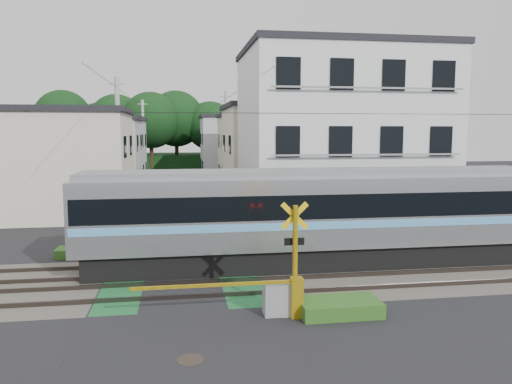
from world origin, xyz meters
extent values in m
plane|color=black|center=(0.00, 0.00, 0.00)|extent=(120.00, 120.00, 0.00)
cube|color=#47423A|center=(0.00, 0.00, 0.00)|extent=(120.00, 6.00, 0.00)
cube|color=black|center=(0.00, 0.00, 0.01)|extent=(5.20, 120.00, 0.00)
cube|color=#145126|center=(-1.90, 0.00, 0.01)|extent=(1.30, 6.00, 0.00)
cube|color=#145126|center=(1.90, 0.00, 0.01)|extent=(1.30, 6.00, 0.00)
cube|color=#3F3833|center=(0.00, -1.90, 0.07)|extent=(120.00, 0.08, 0.14)
cube|color=#3F3833|center=(0.00, -0.50, 0.07)|extent=(120.00, 0.08, 0.14)
cube|color=#3F3833|center=(0.00, 0.50, 0.07)|extent=(120.00, 0.08, 0.14)
cube|color=#3F3833|center=(0.00, 1.90, 0.07)|extent=(120.00, 0.08, 0.14)
cube|color=black|center=(4.92, 1.20, 0.43)|extent=(16.48, 2.27, 0.86)
cube|color=black|center=(-1.09, 1.20, 0.29)|extent=(2.29, 2.10, 0.57)
cube|color=black|center=(10.93, 1.20, 0.29)|extent=(2.29, 2.10, 0.57)
cube|color=#AEB3B8|center=(4.92, 1.20, 2.10)|extent=(17.17, 2.67, 2.48)
cube|color=black|center=(4.92, 1.20, 2.40)|extent=(16.90, 2.71, 0.84)
cube|color=#549BD3|center=(4.92, 1.20, 1.75)|extent=(17.00, 2.70, 0.27)
cube|color=slate|center=(4.92, 1.20, 3.45)|extent=(16.83, 2.19, 0.23)
cube|color=black|center=(-3.62, 1.20, 2.47)|extent=(0.10, 2.30, 1.49)
cylinder|color=yellow|center=(3.00, -3.60, 1.50)|extent=(0.14, 0.14, 3.00)
cube|color=yellow|center=(3.00, -3.50, 2.70)|extent=(0.77, 0.05, 0.77)
cube|color=yellow|center=(3.00, -3.50, 2.70)|extent=(0.77, 0.05, 0.77)
cube|color=black|center=(3.00, -3.50, 2.00)|extent=(0.55, 0.05, 0.20)
sphere|color=#FF0C07|center=(2.84, -3.44, 2.00)|extent=(0.16, 0.16, 0.16)
sphere|color=#FF0C07|center=(3.16, -3.44, 2.00)|extent=(0.16, 0.16, 0.16)
cube|color=gray|center=(2.50, -3.60, 0.45)|extent=(0.70, 0.50, 0.90)
cube|color=yellow|center=(3.00, -3.85, 0.55)|extent=(0.30, 0.30, 1.10)
cube|color=yellow|center=(0.75, -3.85, 1.00)|extent=(4.20, 0.08, 0.08)
cylinder|color=yellow|center=(-3.00, 3.60, 1.50)|extent=(0.14, 0.14, 3.00)
cube|color=yellow|center=(-3.00, 3.50, 2.70)|extent=(0.77, 0.05, 0.77)
cube|color=yellow|center=(-3.00, 3.50, 2.70)|extent=(0.77, 0.05, 0.77)
cube|color=black|center=(-3.00, 3.50, 2.00)|extent=(0.55, 0.05, 0.20)
sphere|color=#FF0C07|center=(-3.16, 3.44, 2.00)|extent=(0.16, 0.16, 0.16)
sphere|color=#FF0C07|center=(-2.84, 3.44, 2.00)|extent=(0.16, 0.16, 0.16)
cube|color=gray|center=(-2.50, 3.60, 0.45)|extent=(0.70, 0.50, 0.90)
cube|color=yellow|center=(-3.00, 3.85, 0.55)|extent=(0.30, 0.30, 1.10)
cube|color=yellow|center=(-0.75, 3.85, 1.00)|extent=(4.20, 0.08, 0.08)
cube|color=silver|center=(8.50, 9.50, 4.50)|extent=(10.00, 8.00, 9.00)
cube|color=black|center=(8.50, 9.50, 9.15)|extent=(10.20, 8.16, 0.30)
cube|color=black|center=(4.80, 5.47, 1.50)|extent=(1.10, 0.06, 1.40)
cube|color=black|center=(7.25, 5.47, 1.50)|extent=(1.10, 0.06, 1.40)
cube|color=black|center=(9.70, 5.47, 1.50)|extent=(1.10, 0.06, 1.40)
cube|color=black|center=(12.15, 5.47, 1.50)|extent=(1.10, 0.06, 1.40)
cube|color=gray|center=(8.50, 5.25, 0.90)|extent=(9.00, 0.06, 0.08)
cube|color=black|center=(4.80, 5.47, 4.50)|extent=(1.10, 0.06, 1.40)
cube|color=black|center=(7.25, 5.47, 4.50)|extent=(1.10, 0.06, 1.40)
cube|color=black|center=(9.70, 5.47, 4.50)|extent=(1.10, 0.06, 1.40)
cube|color=black|center=(12.15, 5.47, 4.50)|extent=(1.10, 0.06, 1.40)
cube|color=gray|center=(8.50, 5.25, 3.90)|extent=(9.00, 0.06, 0.08)
cube|color=black|center=(4.80, 5.47, 7.50)|extent=(1.10, 0.06, 1.40)
cube|color=black|center=(7.25, 5.47, 7.50)|extent=(1.10, 0.06, 1.40)
cube|color=black|center=(9.70, 5.47, 7.50)|extent=(1.10, 0.06, 1.40)
cube|color=black|center=(12.15, 5.47, 7.50)|extent=(1.10, 0.06, 1.40)
cube|color=gray|center=(8.50, 5.25, 6.90)|extent=(9.00, 0.06, 0.08)
cube|color=beige|center=(-6.50, 14.00, 3.00)|extent=(7.00, 7.00, 6.00)
cube|color=black|center=(-6.50, 14.00, 6.15)|extent=(7.35, 7.35, 0.30)
cube|color=black|center=(-2.97, 12.25, 1.30)|extent=(0.06, 1.00, 1.20)
cube|color=black|center=(-2.97, 15.75, 1.30)|extent=(0.06, 1.00, 1.20)
cube|color=black|center=(-2.97, 12.25, 4.10)|extent=(0.06, 1.00, 1.20)
cube|color=black|center=(-2.97, 15.75, 4.10)|extent=(0.06, 1.00, 1.20)
cube|color=beige|center=(6.80, 18.00, 3.25)|extent=(7.00, 8.00, 6.50)
cube|color=black|center=(6.80, 18.00, 6.65)|extent=(7.35, 8.40, 0.30)
cube|color=black|center=(3.27, 16.00, 1.30)|extent=(0.06, 1.00, 1.20)
cube|color=black|center=(3.27, 20.00, 1.30)|extent=(0.06, 1.00, 1.20)
cube|color=black|center=(3.27, 16.00, 4.10)|extent=(0.06, 1.00, 1.20)
cube|color=black|center=(3.27, 20.00, 4.10)|extent=(0.06, 1.00, 1.20)
cube|color=#ADB0B2|center=(-7.00, 23.00, 2.90)|extent=(8.00, 7.00, 5.80)
cube|color=black|center=(-7.00, 23.00, 5.95)|extent=(8.40, 7.35, 0.30)
cube|color=black|center=(-2.97, 21.25, 1.30)|extent=(0.06, 1.00, 1.20)
cube|color=black|center=(-2.97, 24.75, 1.30)|extent=(0.06, 1.00, 1.20)
cube|color=black|center=(-2.97, 21.25, 4.10)|extent=(0.06, 1.00, 1.20)
cube|color=black|center=(-2.97, 24.75, 4.10)|extent=(0.06, 1.00, 1.20)
cube|color=beige|center=(7.20, 28.00, 3.10)|extent=(7.00, 7.00, 6.20)
cube|color=black|center=(7.20, 28.00, 6.35)|extent=(7.35, 7.35, 0.30)
cube|color=black|center=(3.67, 26.25, 1.30)|extent=(0.06, 1.00, 1.20)
cube|color=black|center=(3.67, 29.75, 1.30)|extent=(0.06, 1.00, 1.20)
cube|color=black|center=(3.67, 26.25, 4.10)|extent=(0.06, 1.00, 1.20)
cube|color=black|center=(3.67, 29.75, 4.10)|extent=(0.06, 1.00, 1.20)
cube|color=#ADB0B2|center=(-6.80, 33.00, 3.00)|extent=(7.00, 8.00, 6.00)
cube|color=black|center=(-6.80, 33.00, 6.15)|extent=(7.35, 8.40, 0.30)
cube|color=black|center=(-3.27, 31.00, 1.30)|extent=(0.06, 1.00, 1.20)
cube|color=black|center=(-3.27, 35.00, 1.30)|extent=(0.06, 1.00, 1.20)
cube|color=black|center=(-3.27, 31.00, 4.10)|extent=(0.06, 1.00, 1.20)
cube|color=black|center=(-3.27, 35.00, 4.10)|extent=(0.06, 1.00, 1.20)
cube|color=#ADB0B2|center=(6.50, 38.00, 3.20)|extent=(8.00, 7.00, 6.40)
cube|color=black|center=(6.50, 38.00, 6.55)|extent=(8.40, 7.35, 0.30)
cube|color=black|center=(2.47, 36.25, 1.30)|extent=(0.06, 1.00, 1.20)
cube|color=black|center=(2.47, 39.75, 1.30)|extent=(0.06, 1.00, 1.20)
cube|color=black|center=(2.47, 36.25, 4.10)|extent=(0.06, 1.00, 1.20)
cube|color=black|center=(2.47, 39.75, 4.10)|extent=(0.06, 1.00, 1.20)
cube|color=black|center=(0.00, 50.00, 1.00)|extent=(40.00, 10.00, 2.00)
cylinder|color=#332114|center=(-13.88, 48.07, 2.49)|extent=(0.50, 0.50, 4.98)
sphere|color=black|center=(-13.88, 48.07, 6.48)|extent=(6.98, 6.98, 6.98)
cylinder|color=#332114|center=(-9.93, 49.94, 2.15)|extent=(0.50, 0.50, 4.29)
sphere|color=black|center=(-9.93, 49.94, 5.58)|extent=(6.01, 6.01, 6.01)
cylinder|color=#332114|center=(-7.49, 47.70, 2.38)|extent=(0.50, 0.50, 4.76)
sphere|color=black|center=(-7.49, 47.70, 6.19)|extent=(6.66, 6.66, 6.66)
cylinder|color=#332114|center=(-3.22, 45.18, 2.42)|extent=(0.50, 0.50, 4.83)
sphere|color=black|center=(-3.22, 45.18, 6.28)|extent=(6.76, 6.76, 6.76)
cylinder|color=#332114|center=(-0.21, 47.75, 2.51)|extent=(0.50, 0.50, 5.02)
sphere|color=black|center=(-0.21, 47.75, 6.53)|extent=(7.03, 7.03, 7.03)
cylinder|color=#332114|center=(3.98, 46.70, 2.17)|extent=(0.50, 0.50, 4.34)
sphere|color=black|center=(3.98, 46.70, 5.65)|extent=(6.08, 6.08, 6.08)
cylinder|color=#332114|center=(6.57, 50.31, 2.15)|extent=(0.50, 0.50, 4.31)
sphere|color=black|center=(6.57, 50.31, 5.60)|extent=(6.03, 6.03, 6.03)
cylinder|color=#332114|center=(11.11, 47.72, 2.23)|extent=(0.50, 0.50, 4.45)
sphere|color=black|center=(11.11, 47.72, 5.79)|extent=(6.23, 6.23, 6.23)
cylinder|color=#332114|center=(13.39, 47.01, 2.45)|extent=(0.50, 0.50, 4.90)
sphere|color=black|center=(13.39, 47.01, 6.37)|extent=(6.86, 6.86, 6.86)
cube|color=black|center=(6.00, 1.20, 5.60)|extent=(60.00, 0.02, 0.02)
cylinder|color=#A5A5A0|center=(-3.40, 13.00, 4.00)|extent=(0.26, 0.26, 8.00)
cube|color=#A5A5A0|center=(-3.40, 13.00, 7.60)|extent=(0.90, 0.08, 0.08)
cylinder|color=#A5A5A0|center=(3.60, 22.00, 4.00)|extent=(0.26, 0.26, 8.00)
cube|color=#A5A5A0|center=(3.60, 22.00, 7.60)|extent=(0.90, 0.08, 0.08)
cylinder|color=#A5A5A0|center=(-3.40, 34.00, 4.00)|extent=(0.26, 0.26, 8.00)
cube|color=#A5A5A0|center=(-3.40, 34.00, 7.60)|extent=(0.90, 0.08, 0.08)
cube|color=black|center=(-3.40, 23.50, 7.40)|extent=(0.02, 42.00, 0.02)
cube|color=black|center=(3.60, 23.50, 7.40)|extent=(0.02, 42.00, 0.02)
imported|color=black|center=(0.26, 25.71, 0.86)|extent=(0.65, 0.45, 1.71)
cylinder|color=#2D261E|center=(0.11, -5.97, 0.01)|extent=(0.60, 0.60, 0.02)
cube|color=#2D5E1E|center=(4.20, -3.80, 0.20)|extent=(2.20, 1.20, 0.40)
cube|color=#2D5E1E|center=(-4.00, 3.90, 0.18)|extent=(1.80, 1.00, 0.36)
cube|color=#2D5E1E|center=(4.60, 3.20, 0.15)|extent=(1.50, 0.90, 0.30)
camera|label=1|loc=(-0.07, -16.40, 4.96)|focal=35.00mm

